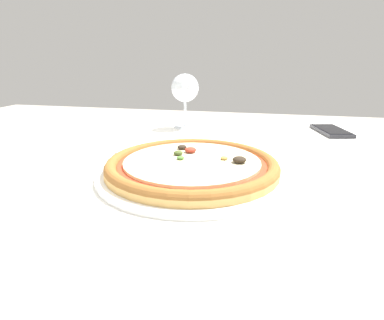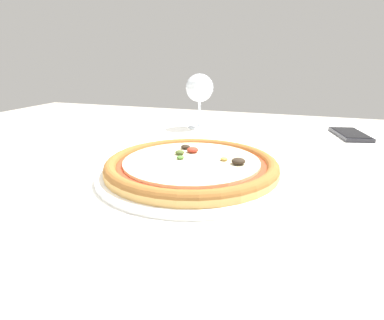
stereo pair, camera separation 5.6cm
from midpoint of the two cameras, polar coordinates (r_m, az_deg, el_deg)
The scene contains 5 objects.
dining_table at distance 0.68m, azimuth 13.84°, elevation -8.51°, with size 1.11×0.98×0.73m.
pizza_plate at distance 0.57m, azimuth -2.83°, elevation -1.29°, with size 0.33×0.33×0.04m.
fork at distance 0.80m, azimuth -12.37°, elevation 2.89°, with size 0.03×0.17×0.00m.
wine_glass_far_left at distance 0.95m, azimuth -2.99°, elevation 12.42°, with size 0.08×0.08×0.16m.
cell_phone at distance 0.97m, azimuth 22.01°, elevation 4.83°, with size 0.10×0.16×0.01m.
Camera 1 is at (-0.06, -0.62, 0.93)m, focal length 30.00 mm.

